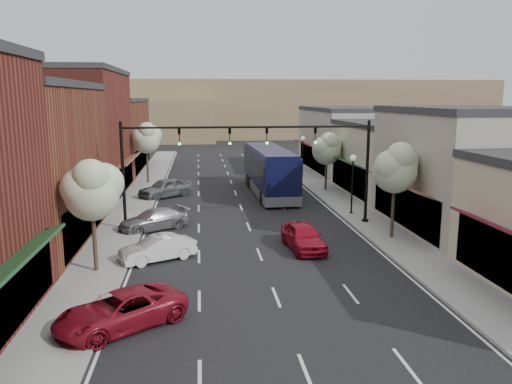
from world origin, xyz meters
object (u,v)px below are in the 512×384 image
object	(u,v)px
tree_right_far	(327,148)
tree_left_near	(92,189)
tree_left_far	(147,137)
parked_car_b	(158,248)
parked_car_d	(165,188)
tree_right_near	(396,167)
lamp_post_near	(353,174)
lamp_post_far	(303,150)
signal_mast_right	(333,157)
signal_mast_left	(161,159)
parked_car_a	(121,311)
parked_car_c	(154,220)
red_hatchback	(303,236)
coach_bus	(269,170)

from	to	relation	value
tree_right_far	tree_left_near	xyz separation A→B (m)	(-16.60, -20.00, 0.23)
tree_left_far	parked_car_b	world-z (taller)	tree_left_far
tree_right_far	parked_car_d	bearing A→B (deg)	-175.31
tree_right_near	tree_left_far	world-z (taller)	tree_left_far
parked_car_b	lamp_post_near	bearing A→B (deg)	96.98
lamp_post_far	tree_right_near	bearing A→B (deg)	-88.70
signal_mast_right	lamp_post_near	bearing A→B (deg)	48.95
signal_mast_left	parked_car_b	distance (m)	7.54
tree_right_far	parked_car_a	world-z (taller)	tree_right_far
lamp_post_near	parked_car_c	bearing A→B (deg)	-169.75
parked_car_a	parked_car_c	bearing A→B (deg)	144.74
lamp_post_far	tree_left_far	bearing A→B (deg)	-172.70
lamp_post_far	parked_car_b	size ratio (longest dim) A/B	1.11
tree_right_near	tree_left_near	bearing A→B (deg)	-166.45
parked_car_a	tree_right_near	bearing A→B (deg)	89.64
signal_mast_right	parked_car_d	size ratio (longest dim) A/B	1.70
tree_left_near	lamp_post_far	size ratio (longest dim) A/B	1.28
signal_mast_left	tree_right_far	world-z (taller)	signal_mast_left
signal_mast_right	parked_car_d	bearing A→B (deg)	137.49
tree_right_far	red_hatchback	distance (m)	18.47
lamp_post_near	lamp_post_far	xyz separation A→B (m)	(0.00, 17.50, 0.00)
signal_mast_right	red_hatchback	bearing A→B (deg)	-119.87
signal_mast_right	parked_car_a	distance (m)	18.89
tree_left_near	red_hatchback	distance (m)	11.70
signal_mast_right	lamp_post_far	bearing A→B (deg)	83.78
coach_bus	tree_left_near	bearing A→B (deg)	-121.68
lamp_post_far	red_hatchback	distance (m)	25.94
signal_mast_left	red_hatchback	xyz separation A→B (m)	(8.20, -5.30, -3.87)
signal_mast_left	parked_car_c	bearing A→B (deg)	-177.10
parked_car_a	tree_left_far	bearing A→B (deg)	148.40
parked_car_a	parked_car_b	xyz separation A→B (m)	(0.74, 7.79, -0.02)
tree_right_far	lamp_post_far	world-z (taller)	tree_right_far
parked_car_a	parked_car_b	distance (m)	7.83
tree_left_far	coach_bus	xyz separation A→B (m)	(11.23, -6.56, -2.50)
tree_right_near	tree_right_far	size ratio (longest dim) A/B	1.10
red_hatchback	parked_car_d	world-z (taller)	parked_car_d
signal_mast_right	tree_left_near	xyz separation A→B (m)	(-13.87, -8.05, -0.40)
red_hatchback	signal_mast_left	bearing A→B (deg)	141.93
signal_mast_right	signal_mast_left	xyz separation A→B (m)	(-11.24, 0.00, 0.00)
signal_mast_right	parked_car_a	xyz separation A→B (m)	(-11.82, -14.20, -3.94)
coach_bus	parked_car_c	bearing A→B (deg)	-130.46
signal_mast_left	tree_left_far	distance (m)	18.14
tree_right_far	coach_bus	distance (m)	5.72
lamp_post_far	coach_bus	bearing A→B (deg)	-119.24
tree_left_near	signal_mast_right	bearing A→B (deg)	30.14
tree_right_far	tree_right_near	bearing A→B (deg)	-90.00
tree_right_far	lamp_post_near	distance (m)	9.51
red_hatchback	tree_left_far	bearing A→B (deg)	109.80
tree_left_far	red_hatchback	size ratio (longest dim) A/B	1.39
signal_mast_left	parked_car_a	xyz separation A→B (m)	(-0.58, -14.20, -3.94)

